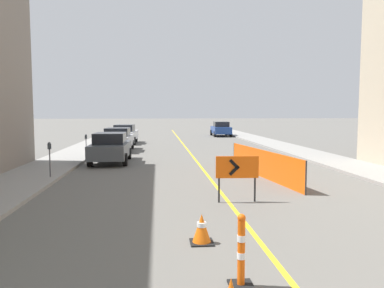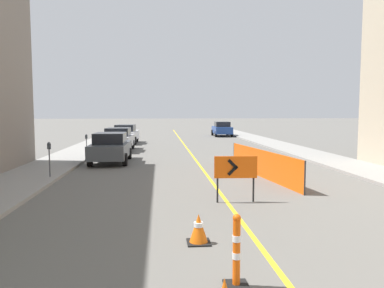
{
  "view_description": "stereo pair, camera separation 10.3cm",
  "coord_description": "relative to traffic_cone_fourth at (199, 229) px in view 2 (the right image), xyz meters",
  "views": [
    {
      "loc": [
        -2.09,
        5.66,
        2.7
      ],
      "look_at": [
        -0.31,
        25.06,
        1.0
      ],
      "focal_mm": 35.0,
      "sensor_mm": 36.0,
      "label": 1
    },
    {
      "loc": [
        -1.99,
        5.65,
        2.7
      ],
      "look_at": [
        -0.31,
        25.06,
        1.0
      ],
      "focal_mm": 35.0,
      "sensor_mm": 36.0,
      "label": 2
    }
  ],
  "objects": [
    {
      "name": "sidewalk_left",
      "position": [
        -6.06,
        17.02,
        -0.24
      ],
      "size": [
        2.6,
        60.24,
        0.13
      ],
      "color": "gray",
      "rests_on": "ground_plane"
    },
    {
      "name": "lane_stripe",
      "position": [
        1.21,
        17.02,
        -0.3
      ],
      "size": [
        0.12,
        60.24,
        0.01
      ],
      "color": "gold",
      "rests_on": "ground_plane"
    },
    {
      "name": "arrow_barricade_primary",
      "position": [
        1.46,
        3.37,
        0.7
      ],
      "size": [
        1.28,
        0.11,
        1.38
      ],
      "rotation": [
        0.0,
        0.0,
        -0.04
      ],
      "color": "#EF560C",
      "rests_on": "ground_plane"
    },
    {
      "name": "parked_car_curb_far",
      "position": [
        -3.65,
        24.49,
        0.5
      ],
      "size": [
        2.05,
        4.4,
        1.59
      ],
      "rotation": [
        0.0,
        0.0,
        -0.06
      ],
      "color": "silver",
      "rests_on": "ground_plane"
    },
    {
      "name": "traffic_cone_fourth",
      "position": [
        0.0,
        0.0,
        0.0
      ],
      "size": [
        0.47,
        0.47,
        0.61
      ],
      "color": "black",
      "rests_on": "ground_plane"
    },
    {
      "name": "parked_car_curb_mid",
      "position": [
        -3.6,
        18.46,
        0.5
      ],
      "size": [
        1.95,
        4.36,
        1.59
      ],
      "rotation": [
        0.0,
        0.0,
        -0.03
      ],
      "color": "#B7B7BC",
      "rests_on": "ground_plane"
    },
    {
      "name": "parking_meter_far_curb",
      "position": [
        -5.11,
        15.06,
        0.7
      ],
      "size": [
        0.12,
        0.11,
        1.23
      ],
      "color": "#4C4C51",
      "rests_on": "sidewalk_left"
    },
    {
      "name": "parked_car_curb_near",
      "position": [
        -3.36,
        12.48,
        0.5
      ],
      "size": [
        1.94,
        4.32,
        1.59
      ],
      "rotation": [
        0.0,
        0.0,
        -0.01
      ],
      "color": "#474C51",
      "rests_on": "ground_plane"
    },
    {
      "name": "parked_car_opposite_side",
      "position": [
        6.01,
        32.99,
        0.5
      ],
      "size": [
        1.95,
        4.35,
        1.59
      ],
      "rotation": [
        0.0,
        0.0,
        -0.03
      ],
      "color": "navy",
      "rests_on": "ground_plane"
    },
    {
      "name": "sidewalk_right",
      "position": [
        8.47,
        17.02,
        -0.24
      ],
      "size": [
        2.6,
        60.24,
        0.13
      ],
      "color": "gray",
      "rests_on": "ground_plane"
    },
    {
      "name": "delineator_post_rear",
      "position": [
        0.38,
        -1.95,
        0.19
      ],
      "size": [
        0.37,
        0.37,
        1.14
      ],
      "color": "black",
      "rests_on": "ground_plane"
    },
    {
      "name": "safety_mesh_fence",
      "position": [
        3.39,
        7.49,
        0.26
      ],
      "size": [
        0.98,
        6.9,
        1.13
      ],
      "rotation": [
        0.0,
        0.0,
        1.71
      ],
      "color": "#EF560C",
      "rests_on": "ground_plane"
    },
    {
      "name": "parking_meter_near_curb",
      "position": [
        -5.11,
        7.57,
        0.8
      ],
      "size": [
        0.12,
        0.11,
        1.38
      ],
      "color": "#4C4C51",
      "rests_on": "sidewalk_left"
    }
  ]
}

